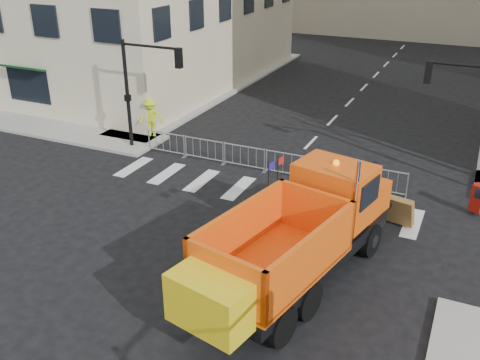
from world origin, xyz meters
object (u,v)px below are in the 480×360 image
at_px(worker, 151,117).
at_px(newspaper_box, 478,198).
at_px(plow_truck, 297,235).
at_px(cop_b, 337,193).
at_px(cop_c, 361,205).
at_px(cop_a, 373,184).

distance_m(worker, newspaper_box, 16.13).
relative_size(plow_truck, newspaper_box, 9.56).
bearing_deg(cop_b, worker, -8.14).
distance_m(plow_truck, cop_c, 4.38).
bearing_deg(cop_b, cop_c, 165.99).
distance_m(cop_a, cop_b, 1.73).
xyz_separation_m(worker, newspaper_box, (16.02, -1.85, -0.46)).
xyz_separation_m(cop_a, cop_b, (-1.03, -1.39, 0.03)).
relative_size(cop_c, worker, 1.00).
height_order(cop_a, cop_b, cop_b).
bearing_deg(cop_a, cop_c, 70.62).
relative_size(worker, newspaper_box, 1.83).
bearing_deg(worker, cop_c, -42.96).
bearing_deg(newspaper_box, cop_c, -117.16).
distance_m(plow_truck, cop_a, 6.25).
height_order(plow_truck, worker, plow_truck).
bearing_deg(cop_c, cop_b, -84.82).
height_order(plow_truck, cop_a, plow_truck).
relative_size(plow_truck, cop_a, 5.28).
distance_m(cop_b, cop_c, 1.18).
relative_size(plow_truck, worker, 5.21).
bearing_deg(cop_c, cop_a, -147.14).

